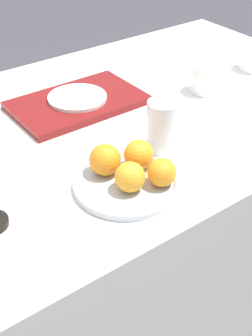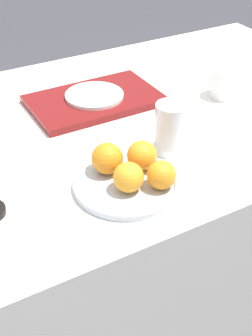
{
  "view_description": "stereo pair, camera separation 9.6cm",
  "coord_description": "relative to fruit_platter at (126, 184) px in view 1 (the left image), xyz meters",
  "views": [
    {
      "loc": [
        -0.63,
        -0.9,
        1.32
      ],
      "look_at": [
        -0.17,
        -0.27,
        0.76
      ],
      "focal_mm": 50.0,
      "sensor_mm": 36.0,
      "label": 1
    },
    {
      "loc": [
        -0.55,
        -0.95,
        1.32
      ],
      "look_at": [
        -0.17,
        -0.27,
        0.76
      ],
      "focal_mm": 50.0,
      "sensor_mm": 36.0,
      "label": 2
    }
  ],
  "objects": [
    {
      "name": "side_plate",
      "position": [
        0.11,
        0.37,
        0.02
      ],
      "size": [
        0.16,
        0.16,
        0.01
      ],
      "color": "silver",
      "rests_on": "serving_tray"
    },
    {
      "name": "orange_0",
      "position": [
        -0.02,
        0.05,
        0.04
      ],
      "size": [
        0.07,
        0.07,
        0.07
      ],
      "color": "orange",
      "rests_on": "fruit_platter"
    },
    {
      "name": "water_glass",
      "position": [
        0.16,
        0.07,
        0.05
      ],
      "size": [
        0.07,
        0.07,
        0.12
      ],
      "color": "silver",
      "rests_on": "table"
    },
    {
      "name": "cup_1",
      "position": [
        0.46,
        0.23,
        0.03
      ],
      "size": [
        0.09,
        0.09,
        0.08
      ],
      "color": "white",
      "rests_on": "table"
    },
    {
      "name": "orange_3",
      "position": [
        0.06,
        -0.05,
        0.03
      ],
      "size": [
        0.06,
        0.06,
        0.06
      ],
      "color": "orange",
      "rests_on": "fruit_platter"
    },
    {
      "name": "serving_tray",
      "position": [
        0.11,
        0.37,
        0.0
      ],
      "size": [
        0.36,
        0.22,
        0.02
      ],
      "color": "maroon",
      "rests_on": "table"
    },
    {
      "name": "orange_1",
      "position": [
        -0.01,
        -0.02,
        0.04
      ],
      "size": [
        0.06,
        0.06,
        0.06
      ],
      "color": "orange",
      "rests_on": "fruit_platter"
    },
    {
      "name": "orange_2",
      "position": [
        0.06,
        0.03,
        0.04
      ],
      "size": [
        0.07,
        0.07,
        0.07
      ],
      "color": "orange",
      "rests_on": "fruit_platter"
    },
    {
      "name": "ground_plane",
      "position": [
        0.17,
        0.27,
        -0.72
      ],
      "size": [
        12.0,
        12.0,
        0.0
      ],
      "primitive_type": "plane",
      "color": "#38383D"
    },
    {
      "name": "table",
      "position": [
        0.17,
        0.27,
        -0.36
      ],
      "size": [
        1.49,
        0.89,
        0.71
      ],
      "color": "silver",
      "rests_on": "ground_plane"
    },
    {
      "name": "fruit_platter",
      "position": [
        0.0,
        0.0,
        0.0
      ],
      "size": [
        0.23,
        0.23,
        0.02
      ],
      "color": "#B2BCC6",
      "rests_on": "table"
    }
  ]
}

